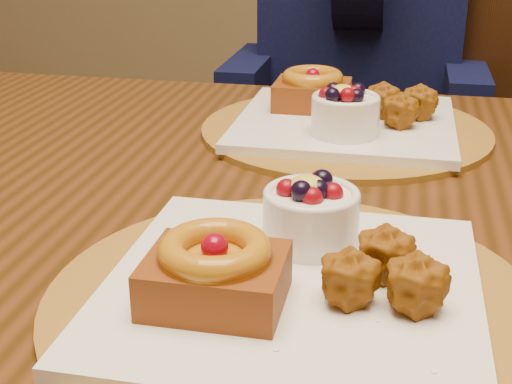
% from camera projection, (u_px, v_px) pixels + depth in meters
% --- Properties ---
extents(dining_table, '(1.60, 0.90, 0.76)m').
position_uv_depth(dining_table, '(323.00, 261.00, 0.78)').
color(dining_table, '#351E09').
rests_on(dining_table, ground).
extents(place_setting_near, '(0.38, 0.38, 0.08)m').
position_uv_depth(place_setting_near, '(290.00, 277.00, 0.54)').
color(place_setting_near, brown).
rests_on(place_setting_near, dining_table).
extents(place_setting_far, '(0.38, 0.38, 0.08)m').
position_uv_depth(place_setting_far, '(344.00, 118.00, 0.93)').
color(place_setting_far, brown).
rests_on(place_setting_far, dining_table).
extents(chair_far, '(0.55, 0.55, 0.90)m').
position_uv_depth(chair_far, '(386.00, 193.00, 1.41)').
color(chair_far, black).
rests_on(chair_far, ground).
extents(diner, '(0.48, 0.47, 0.79)m').
position_uv_depth(diner, '(362.00, 9.00, 1.42)').
color(diner, black).
rests_on(diner, ground).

